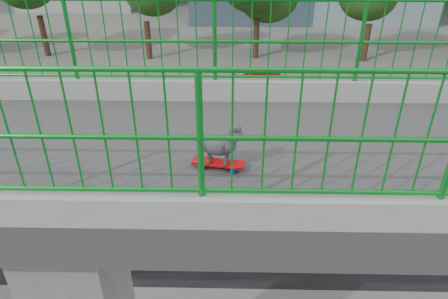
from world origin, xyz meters
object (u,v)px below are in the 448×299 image
car_4 (269,82)px  car_6 (145,168)px  car_0 (287,223)px  car_2 (365,134)px  car_5 (132,223)px  car_7 (64,131)px  skateboard (218,163)px  poodle (221,144)px

car_4 → car_6: (9.60, -5.58, 0.01)m
car_6 → car_0: bearing=58.3°
car_2 → car_6: size_ratio=0.93×
car_0 → car_5: (0.00, -5.02, -0.06)m
car_6 → car_7: car_6 is taller
skateboard → car_6: size_ratio=0.10×
car_2 → car_4: car_4 is taller
skateboard → car_0: size_ratio=0.12×
car_6 → car_7: size_ratio=1.11×
car_2 → car_4: bearing=31.4°
car_2 → car_4: (-6.40, -3.91, 0.04)m
car_6 → car_4: bearing=149.8°
poodle → car_5: 9.76m
car_2 → car_4: size_ratio=1.16×
car_6 → car_7: (-3.20, -4.37, -0.05)m
car_0 → car_7: 11.50m
car_2 → poodle: bearing=154.3°
car_7 → car_2: bearing=-90.0°
car_5 → car_7: (-6.40, -4.54, 0.02)m
car_2 → car_5: size_ratio=1.20×
car_7 → car_5: bearing=-144.6°
skateboard → car_4: 20.43m
skateboard → car_0: 9.24m
car_0 → car_2: (-6.40, 4.31, -0.06)m
poodle → car_5: poodle is taller
car_5 → skateboard: bearing=25.3°
car_4 → car_6: 11.10m
poodle → car_2: poodle is taller
poodle → car_7: (-12.90, -7.65, -6.57)m
car_0 → car_2: 7.71m
skateboard → car_5: 9.59m
skateboard → car_2: bearing=165.1°
car_0 → poodle: bearing=-16.4°
skateboard → car_2: 15.67m
skateboard → car_4: skateboard is taller
car_4 → car_7: 11.83m
car_7 → car_6: bearing=-126.2°
car_4 → skateboard: bearing=173.1°
car_4 → car_6: bearing=149.8°
car_2 → car_4: 7.50m
poodle → car_4: bearing=-175.9°
skateboard → poodle: size_ratio=1.12×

